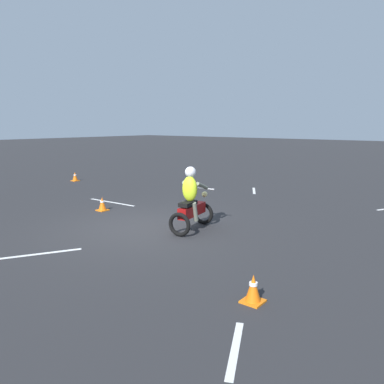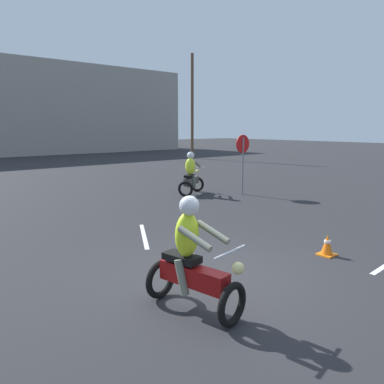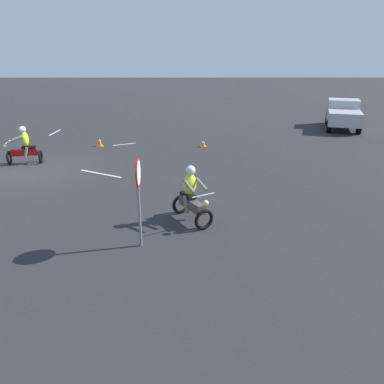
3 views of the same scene
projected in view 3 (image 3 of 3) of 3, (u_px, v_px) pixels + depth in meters
ground_plane at (31, 171)px, 15.43m from camera, size 120.00×120.00×0.00m
motorcycle_rider_foreground at (24, 148)px, 16.26m from camera, size 0.88×1.55×1.66m
motorcycle_rider_background at (191, 197)px, 10.70m from camera, size 1.51×1.22×1.66m
pickup_truck at (343, 114)px, 23.79m from camera, size 4.52×3.09×1.73m
stop_sign at (139, 185)px, 8.96m from camera, size 0.70×0.08×2.30m
traffic_cone_near_right at (203, 144)px, 19.38m from camera, size 0.32×0.32×0.34m
traffic_cone_mid_left at (100, 142)px, 19.47m from camera, size 0.32×0.32×0.45m
lane_stripe_ne at (101, 174)px, 15.15m from camera, size 1.10×1.89×0.01m
lane_stripe_nw at (124, 144)px, 19.96m from camera, size 0.63×1.16×0.01m
lane_stripe_w at (55, 132)px, 22.88m from camera, size 1.80×0.19×0.01m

